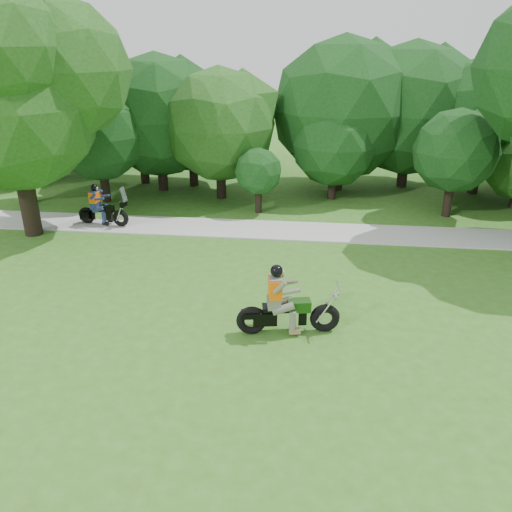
{
  "coord_description": "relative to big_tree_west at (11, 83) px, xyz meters",
  "views": [
    {
      "loc": [
        0.57,
        -11.19,
        7.09
      ],
      "look_at": [
        -1.09,
        3.09,
        0.95
      ],
      "focal_mm": 35.0,
      "sensor_mm": 36.0,
      "label": 1
    }
  ],
  "objects": [
    {
      "name": "big_tree_west",
      "position": [
        0.0,
        0.0,
        0.0
      ],
      "size": [
        8.64,
        6.56,
        9.96
      ],
      "color": "black",
      "rests_on": "ground"
    },
    {
      "name": "touring_motorcycle",
      "position": [
        2.34,
        0.92,
        -5.06
      ],
      "size": [
        2.29,
        0.84,
        1.74
      ],
      "rotation": [
        0.0,
        0.0,
        -0.12
      ],
      "color": "black",
      "rests_on": "walkway"
    },
    {
      "name": "walkway",
      "position": [
        10.54,
        1.15,
        -5.73
      ],
      "size": [
        60.0,
        2.2,
        0.06
      ],
      "primitive_type": "cube",
      "color": "#ADADA8",
      "rests_on": "ground"
    },
    {
      "name": "chopper_motorcycle",
      "position": [
        10.5,
        -6.62,
        -5.03
      ],
      "size": [
        2.75,
        0.95,
        1.97
      ],
      "rotation": [
        0.0,
        0.0,
        0.18
      ],
      "color": "black",
      "rests_on": "ground"
    },
    {
      "name": "tree_line",
      "position": [
        11.91,
        7.75,
        -2.1
      ],
      "size": [
        39.71,
        11.74,
        7.59
      ],
      "color": "black",
      "rests_on": "ground"
    },
    {
      "name": "ground",
      "position": [
        10.54,
        -6.85,
        -5.76
      ],
      "size": [
        100.0,
        100.0,
        0.0
      ],
      "primitive_type": "plane",
      "color": "#3A5E1A",
      "rests_on": "ground"
    }
  ]
}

